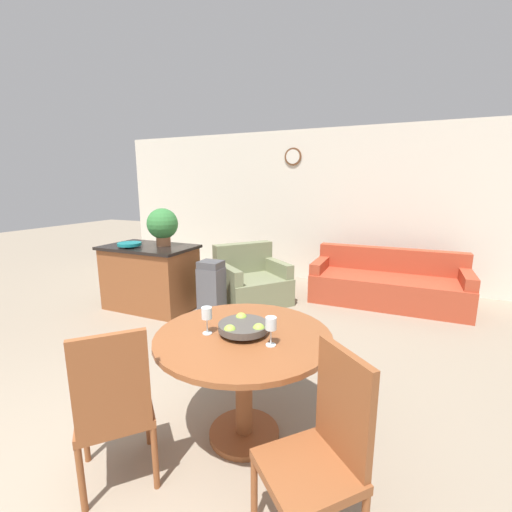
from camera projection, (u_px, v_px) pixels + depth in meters
wall_back at (312, 207)px, 6.22m from camera, size 8.00×0.09×2.70m
dining_table at (244, 358)px, 2.32m from camera, size 1.18×1.18×0.78m
dining_chair_near_left at (114, 404)px, 1.94m from camera, size 0.59×0.59×1.01m
dining_chair_near_right at (323, 446)px, 1.63m from camera, size 0.59×0.59×1.01m
fruit_bowl at (243, 327)px, 2.27m from camera, size 0.33×0.33×0.10m
wine_glass_left at (207, 314)px, 2.26m from camera, size 0.07×0.07×0.19m
wine_glass_right at (271, 325)px, 2.09m from camera, size 0.07×0.07×0.19m
kitchen_island at (151, 277)px, 4.89m from camera, size 1.28×0.78×0.91m
teal_bowl at (129, 244)px, 4.68m from camera, size 0.32×0.32×0.06m
potted_plant at (163, 225)px, 4.75m from camera, size 0.43×0.43×0.52m
trash_bin at (212, 290)px, 4.51m from camera, size 0.30×0.27×0.78m
couch at (387, 285)px, 5.14m from camera, size 2.18×0.91×0.78m
armchair at (251, 283)px, 5.17m from camera, size 1.26×1.27×0.86m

